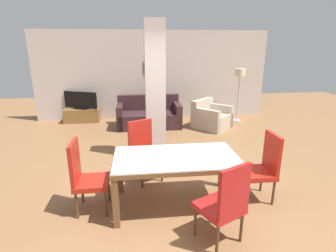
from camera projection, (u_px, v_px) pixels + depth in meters
name	position (u px, v px, depth m)	size (l,w,h in m)	color
ground_plane	(176.00, 203.00, 3.84)	(18.00, 18.00, 0.00)	brown
back_wall	(153.00, 76.00, 8.16)	(7.20, 0.09, 2.70)	beige
divider_pillar	(155.00, 93.00, 5.10)	(0.38, 0.32, 2.70)	beige
dining_table	(176.00, 166.00, 3.67)	(1.73, 0.95, 0.75)	brown
dining_chair_head_left	(85.00, 175.00, 3.55)	(0.46, 0.46, 1.02)	#AC2014
dining_chair_far_left	(144.00, 149.00, 4.45)	(0.62, 0.62, 1.02)	#AB2016
dining_chair_head_right	(263.00, 165.00, 3.83)	(0.46, 0.46, 1.02)	#B32116
dining_chair_near_right	(225.00, 202.00, 2.92)	(0.62, 0.62, 1.02)	#B11C1B
sofa	(149.00, 116.00, 7.53)	(1.78, 0.91, 0.87)	#382125
armchair	(211.00, 118.00, 7.40)	(1.25, 1.25, 0.78)	#BDAE98
coffee_table	(153.00, 130.00, 6.54)	(0.58, 0.51, 0.40)	brown
bottle	(151.00, 119.00, 6.43)	(0.08, 0.08, 0.29)	#B2B7BC
tv_stand	(82.00, 115.00, 7.98)	(1.03, 0.40, 0.41)	brown
tv_screen	(81.00, 101.00, 7.85)	(1.01, 0.46, 0.53)	black
floor_lamp	(240.00, 77.00, 7.81)	(0.31, 0.31, 1.59)	#B7B7BC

